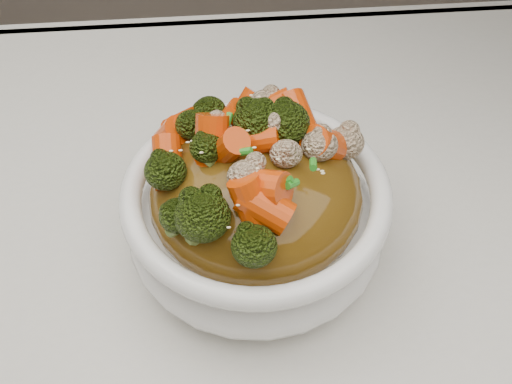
{
  "coord_description": "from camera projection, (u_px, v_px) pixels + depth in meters",
  "views": [
    {
      "loc": [
        0.03,
        -0.25,
        1.16
      ],
      "look_at": [
        0.06,
        0.05,
        0.82
      ],
      "focal_mm": 42.0,
      "sensor_mm": 36.0,
      "label": 1
    }
  ],
  "objects": [
    {
      "name": "sauce_base",
      "position": [
        256.0,
        194.0,
        0.46
      ],
      "size": [
        0.18,
        0.18,
        0.09
      ],
      "primitive_type": "ellipsoid",
      "rotation": [
        0.0,
        0.0,
        -0.12
      ],
      "color": "#593B0F",
      "rests_on": "bowl"
    },
    {
      "name": "cauliflower",
      "position": [
        256.0,
        141.0,
        0.41
      ],
      "size": [
        0.18,
        0.18,
        0.03
      ],
      "primitive_type": null,
      "rotation": [
        0.0,
        0.0,
        -0.12
      ],
      "color": "#C9AD89",
      "rests_on": "sauce_base"
    },
    {
      "name": "scallions",
      "position": [
        256.0,
        137.0,
        0.41
      ],
      "size": [
        0.14,
        0.14,
        0.02
      ],
      "primitive_type": null,
      "rotation": [
        0.0,
        0.0,
        -0.12
      ],
      "color": "#26861F",
      "rests_on": "sauce_base"
    },
    {
      "name": "bowl",
      "position": [
        256.0,
        218.0,
        0.48
      ],
      "size": [
        0.23,
        0.23,
        0.08
      ],
      "primitive_type": null,
      "rotation": [
        0.0,
        0.0,
        -0.12
      ],
      "color": "white",
      "rests_on": "tablecloth"
    },
    {
      "name": "sesame_seeds",
      "position": [
        256.0,
        137.0,
        0.41
      ],
      "size": [
        0.16,
        0.16,
        0.01
      ],
      "primitive_type": null,
      "rotation": [
        0.0,
        0.0,
        -0.12
      ],
      "color": "beige",
      "rests_on": "sauce_base"
    },
    {
      "name": "broccoli",
      "position": [
        256.0,
        139.0,
        0.41
      ],
      "size": [
        0.18,
        0.18,
        0.04
      ],
      "primitive_type": null,
      "rotation": [
        0.0,
        0.0,
        -0.12
      ],
      "color": "black",
      "rests_on": "sauce_base"
    },
    {
      "name": "carrots",
      "position": [
        256.0,
        138.0,
        0.41
      ],
      "size": [
        0.18,
        0.18,
        0.05
      ],
      "primitive_type": null,
      "rotation": [
        0.0,
        0.0,
        -0.12
      ],
      "color": "#D23E06",
      "rests_on": "sauce_base"
    },
    {
      "name": "tablecloth",
      "position": [
        189.0,
        314.0,
        0.49
      ],
      "size": [
        1.2,
        0.8,
        0.04
      ],
      "primitive_type": "cube",
      "color": "silver",
      "rests_on": "dining_table"
    }
  ]
}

